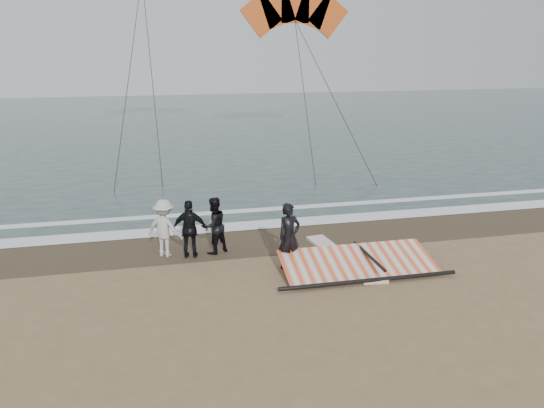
{
  "coord_description": "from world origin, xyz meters",
  "views": [
    {
      "loc": [
        -4.42,
        -10.82,
        5.77
      ],
      "look_at": [
        -1.2,
        3.0,
        1.6
      ],
      "focal_mm": 35.0,
      "sensor_mm": 36.0,
      "label": 1
    }
  ],
  "objects_px": {
    "board_white": "(363,265)",
    "board_cream": "(329,248)",
    "man_main": "(289,236)",
    "sail_rig": "(354,264)"
  },
  "relations": [
    {
      "from": "board_white",
      "to": "board_cream",
      "type": "relative_size",
      "value": 1.1
    },
    {
      "from": "board_white",
      "to": "board_cream",
      "type": "distance_m",
      "value": 1.52
    },
    {
      "from": "man_main",
      "to": "board_cream",
      "type": "distance_m",
      "value": 2.02
    },
    {
      "from": "board_white",
      "to": "sail_rig",
      "type": "xyz_separation_m",
      "value": [
        -0.36,
        -0.21,
        0.15
      ]
    },
    {
      "from": "man_main",
      "to": "board_cream",
      "type": "bearing_deg",
      "value": 16.68
    },
    {
      "from": "man_main",
      "to": "board_cream",
      "type": "xyz_separation_m",
      "value": [
        1.5,
        1.02,
        -0.87
      ]
    },
    {
      "from": "sail_rig",
      "to": "man_main",
      "type": "bearing_deg",
      "value": 159.81
    },
    {
      "from": "man_main",
      "to": "board_white",
      "type": "height_order",
      "value": "man_main"
    },
    {
      "from": "board_white",
      "to": "board_cream",
      "type": "bearing_deg",
      "value": 115.26
    },
    {
      "from": "board_white",
      "to": "sail_rig",
      "type": "relative_size",
      "value": 0.49
    }
  ]
}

